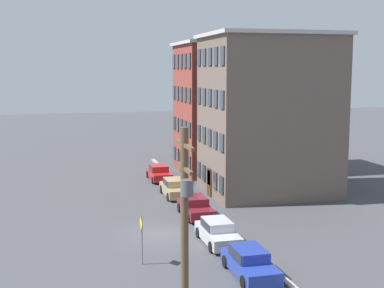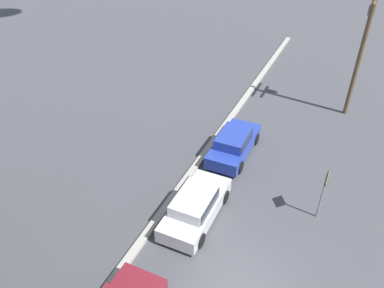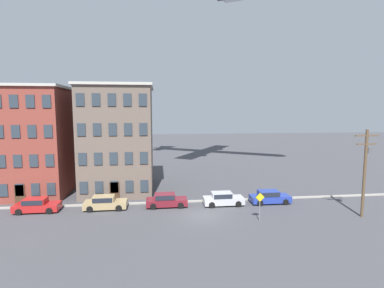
{
  "view_description": "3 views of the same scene",
  "coord_description": "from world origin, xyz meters",
  "px_view_note": "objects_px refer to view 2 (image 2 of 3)",
  "views": [
    {
      "loc": [
        32.74,
        -6.27,
        10.48
      ],
      "look_at": [
        -0.5,
        2.2,
        5.71
      ],
      "focal_mm": 50.0,
      "sensor_mm": 36.0,
      "label": 1
    },
    {
      "loc": [
        -8.33,
        -1.9,
        12.63
      ],
      "look_at": [
        1.38,
        2.57,
        5.09
      ],
      "focal_mm": 35.0,
      "sensor_mm": 36.0,
      "label": 2
    },
    {
      "loc": [
        -4.42,
        -28.32,
        10.44
      ],
      "look_at": [
        -0.45,
        5.37,
        6.54
      ],
      "focal_mm": 28.0,
      "sensor_mm": 36.0,
      "label": 3
    }
  ],
  "objects_px": {
    "car_silver": "(195,206)",
    "car_blue": "(234,143)",
    "caution_sign": "(325,186)",
    "utility_pole": "(364,42)"
  },
  "relations": [
    {
      "from": "car_silver",
      "to": "utility_pole",
      "type": "xyz_separation_m",
      "value": [
        12.8,
        -5.14,
        4.08
      ]
    },
    {
      "from": "caution_sign",
      "to": "utility_pole",
      "type": "xyz_separation_m",
      "value": [
        10.4,
        -0.09,
        2.99
      ]
    },
    {
      "from": "caution_sign",
      "to": "car_blue",
      "type": "bearing_deg",
      "value": 60.07
    },
    {
      "from": "car_silver",
      "to": "utility_pole",
      "type": "height_order",
      "value": "utility_pole"
    },
    {
      "from": "car_silver",
      "to": "utility_pole",
      "type": "distance_m",
      "value": 14.39
    },
    {
      "from": "car_silver",
      "to": "car_blue",
      "type": "height_order",
      "value": "same"
    },
    {
      "from": "car_silver",
      "to": "car_blue",
      "type": "xyz_separation_m",
      "value": [
        5.35,
        0.07,
        0.0
      ]
    },
    {
      "from": "car_blue",
      "to": "caution_sign",
      "type": "height_order",
      "value": "caution_sign"
    },
    {
      "from": "car_blue",
      "to": "utility_pole",
      "type": "distance_m",
      "value": 9.97
    },
    {
      "from": "car_silver",
      "to": "caution_sign",
      "type": "relative_size",
      "value": 1.6
    }
  ]
}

